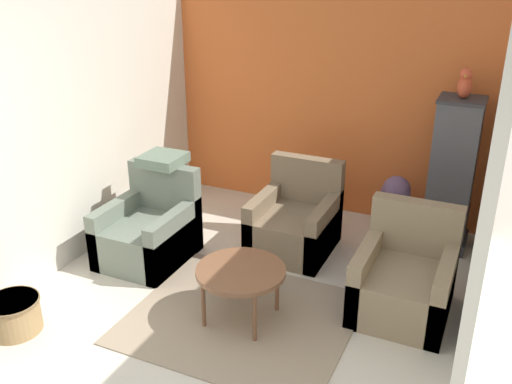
% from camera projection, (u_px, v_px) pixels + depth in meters
% --- Properties ---
extents(wall_back_accent, '(3.79, 0.06, 2.65)m').
position_uv_depth(wall_back_accent, '(328.00, 98.00, 6.37)').
color(wall_back_accent, orange).
rests_on(wall_back_accent, ground_plane).
extents(wall_left, '(0.06, 3.80, 2.65)m').
position_uv_depth(wall_left, '(80.00, 122.00, 5.47)').
color(wall_left, silver).
rests_on(wall_left, ground_plane).
extents(wall_right, '(0.06, 3.80, 2.65)m').
position_uv_depth(wall_right, '(495.00, 184.00, 4.04)').
color(wall_right, silver).
rests_on(wall_right, ground_plane).
extents(area_rug, '(1.81, 1.58, 0.01)m').
position_uv_depth(area_rug, '(241.00, 318.00, 4.78)').
color(area_rug, gray).
rests_on(area_rug, ground_plane).
extents(coffee_table, '(0.73, 0.73, 0.48)m').
position_uv_depth(coffee_table, '(241.00, 273.00, 4.61)').
color(coffee_table, brown).
rests_on(coffee_table, ground_plane).
extents(armchair_left, '(0.77, 0.86, 0.89)m').
position_uv_depth(armchair_left, '(149.00, 232.00, 5.62)').
color(armchair_left, slate).
rests_on(armchair_left, ground_plane).
extents(armchair_right, '(0.77, 0.86, 0.89)m').
position_uv_depth(armchair_right, '(404.00, 281.00, 4.79)').
color(armchair_right, '#8E7A5B').
rests_on(armchair_right, ground_plane).
extents(armchair_middle, '(0.77, 0.86, 0.89)m').
position_uv_depth(armchair_middle, '(295.00, 223.00, 5.80)').
color(armchair_middle, '#7A664C').
rests_on(armchair_middle, ground_plane).
extents(birdcage, '(0.47, 0.47, 1.56)m').
position_uv_depth(birdcage, '(452.00, 176.00, 5.69)').
color(birdcage, '#353539').
rests_on(birdcage, ground_plane).
extents(parrot, '(0.14, 0.25, 0.29)m').
position_uv_depth(parrot, '(465.00, 84.00, 5.32)').
color(parrot, '#D14C2D').
rests_on(parrot, birdcage).
extents(potted_plant, '(0.32, 0.29, 0.70)m').
position_uv_depth(potted_plant, '(395.00, 201.00, 5.97)').
color(potted_plant, brown).
rests_on(potted_plant, ground_plane).
extents(wicker_basket, '(0.44, 0.44, 0.29)m').
position_uv_depth(wicker_basket, '(14.00, 314.00, 4.58)').
color(wicker_basket, '#A37F51').
rests_on(wicker_basket, ground_plane).
extents(throw_pillow, '(0.40, 0.40, 0.10)m').
position_uv_depth(throw_pillow, '(163.00, 159.00, 5.63)').
color(throw_pillow, slate).
rests_on(throw_pillow, armchair_left).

